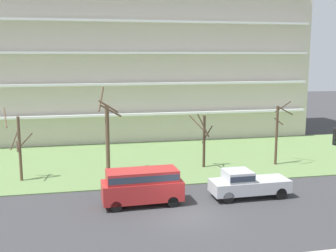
{
  "coord_description": "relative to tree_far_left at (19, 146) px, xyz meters",
  "views": [
    {
      "loc": [
        -6.02,
        -23.31,
        9.63
      ],
      "look_at": [
        0.03,
        6.0,
        4.57
      ],
      "focal_mm": 44.57,
      "sensor_mm": 36.0,
      "label": 1
    }
  ],
  "objects": [
    {
      "name": "ground",
      "position": [
        10.92,
        -9.53,
        -2.8
      ],
      "size": [
        160.0,
        160.0,
        0.0
      ],
      "primitive_type": "plane",
      "color": "#38383A"
    },
    {
      "name": "van_red_near_left",
      "position": [
        8.51,
        -7.03,
        -1.41
      ],
      "size": [
        5.26,
        2.17,
        2.36
      ],
      "rotation": [
        0.0,
        0.0,
        3.18
      ],
      "color": "#B22828",
      "rests_on": "ground"
    },
    {
      "name": "tree_left",
      "position": [
        6.8,
        0.92,
        0.54
      ],
      "size": [
        1.89,
        1.91,
        7.12
      ],
      "color": "brown",
      "rests_on": "ground"
    },
    {
      "name": "grass_lawn_strip",
      "position": [
        10.92,
        4.47,
        -2.76
      ],
      "size": [
        80.0,
        16.0,
        0.08
      ],
      "primitive_type": "cube",
      "color": "#66844C",
      "rests_on": "ground"
    },
    {
      "name": "pickup_silver_center_left",
      "position": [
        15.71,
        -7.04,
        -1.78
      ],
      "size": [
        5.44,
        2.11,
        1.95
      ],
      "rotation": [
        0.0,
        0.0,
        3.16
      ],
      "color": "#B7BABF",
      "rests_on": "ground"
    },
    {
      "name": "tree_right",
      "position": [
        21.61,
        0.48,
        0.19
      ],
      "size": [
        1.8,
        2.27,
        5.76
      ],
      "color": "#4C3828",
      "rests_on": "ground"
    },
    {
      "name": "apartment_building",
      "position": [
        10.92,
        17.85,
        7.13
      ],
      "size": [
        40.74,
        11.72,
        19.86
      ],
      "color": "beige",
      "rests_on": "ground"
    },
    {
      "name": "tree_far_left",
      "position": [
        0.0,
        0.0,
        0.0
      ],
      "size": [
        2.1,
        2.09,
        5.72
      ],
      "color": "brown",
      "rests_on": "ground"
    },
    {
      "name": "tree_center",
      "position": [
        14.99,
        0.91,
        -0.22
      ],
      "size": [
        2.06,
        2.05,
        4.8
      ],
      "color": "#423023",
      "rests_on": "ground"
    }
  ]
}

